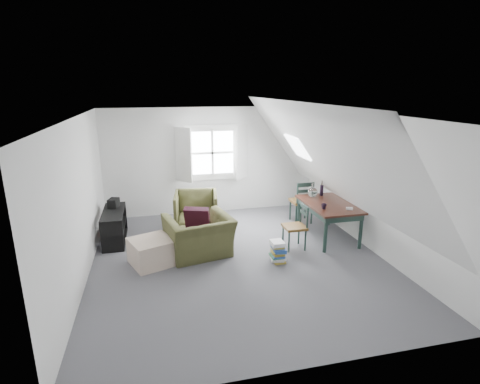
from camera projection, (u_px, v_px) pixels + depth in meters
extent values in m
plane|color=#525258|center=(239.00, 260.00, 6.61)|extent=(5.50, 5.50, 0.00)
plane|color=white|center=(239.00, 116.00, 5.93)|extent=(5.50, 5.50, 0.00)
plane|color=silver|center=(212.00, 161.00, 8.84)|extent=(5.00, 0.00, 5.00)
plane|color=silver|center=(302.00, 265.00, 3.69)|extent=(5.00, 0.00, 5.00)
plane|color=silver|center=(80.00, 202.00, 5.71)|extent=(0.00, 5.50, 5.50)
plane|color=silver|center=(372.00, 183.00, 6.82)|extent=(0.00, 5.50, 5.50)
plane|color=white|center=(141.00, 165.00, 5.78)|extent=(3.19, 5.50, 4.48)
plane|color=white|center=(326.00, 157.00, 6.47)|extent=(3.19, 5.50, 4.48)
cube|color=white|center=(212.00, 153.00, 8.77)|extent=(1.30, 0.04, 1.30)
cube|color=white|center=(184.00, 155.00, 8.47)|extent=(0.35, 0.35, 1.25)
cube|color=white|center=(242.00, 153.00, 8.77)|extent=(0.35, 0.35, 1.25)
cube|color=white|center=(212.00, 153.00, 8.76)|extent=(1.00, 0.02, 1.00)
cube|color=white|center=(212.00, 153.00, 8.74)|extent=(1.08, 0.04, 0.05)
cube|color=white|center=(212.00, 153.00, 8.74)|extent=(0.05, 0.04, 1.08)
cube|color=white|center=(297.00, 147.00, 7.69)|extent=(0.35, 0.75, 0.47)
imported|color=#404121|center=(199.00, 255.00, 6.80)|extent=(1.30, 1.19, 0.73)
imported|color=#404121|center=(197.00, 229.00, 8.01)|extent=(1.00, 1.02, 0.82)
cube|color=#340E1D|center=(197.00, 219.00, 6.77)|extent=(0.51, 0.39, 0.46)
cube|color=#C5AD98|center=(152.00, 252.00, 6.40)|extent=(0.86, 0.86, 0.44)
cube|color=black|center=(329.00, 204.00, 7.40)|extent=(0.87, 1.44, 0.04)
cube|color=#1F332D|center=(328.00, 208.00, 7.42)|extent=(0.77, 1.35, 0.12)
cylinder|color=#1F332D|center=(325.00, 235.00, 6.81)|extent=(0.07, 0.07, 0.68)
cylinder|color=#1F332D|center=(361.00, 232.00, 6.97)|extent=(0.07, 0.07, 0.68)
cylinder|color=#1F332D|center=(299.00, 213.00, 8.02)|extent=(0.07, 0.07, 0.68)
cylinder|color=#1F332D|center=(329.00, 210.00, 8.18)|extent=(0.07, 0.07, 0.68)
sphere|color=silver|center=(313.00, 192.00, 7.75)|extent=(0.21, 0.21, 0.21)
cylinder|color=silver|center=(313.00, 186.00, 7.71)|extent=(0.07, 0.07, 0.11)
cylinder|color=black|center=(322.00, 190.00, 7.90)|extent=(0.07, 0.07, 0.23)
cylinder|color=#3F2D1E|center=(322.00, 179.00, 7.83)|extent=(0.03, 0.05, 0.41)
cylinder|color=#3F2D1E|center=(323.00, 179.00, 7.84)|extent=(0.04, 0.06, 0.40)
cylinder|color=#3F2D1E|center=(322.00, 179.00, 7.82)|extent=(0.05, 0.07, 0.40)
imported|color=black|center=(324.00, 209.00, 7.05)|extent=(0.13, 0.13, 0.10)
cube|color=white|center=(349.00, 209.00, 7.01)|extent=(0.14, 0.11, 0.04)
cube|color=brown|center=(301.00, 201.00, 8.33)|extent=(0.45, 0.45, 0.05)
cylinder|color=#1F332D|center=(305.00, 209.00, 8.61)|extent=(0.04, 0.04, 0.46)
cylinder|color=#1F332D|center=(312.00, 214.00, 8.27)|extent=(0.04, 0.04, 0.46)
cylinder|color=#1F332D|center=(290.00, 210.00, 8.53)|extent=(0.04, 0.04, 0.46)
cylinder|color=#1F332D|center=(296.00, 215.00, 8.19)|extent=(0.04, 0.04, 0.46)
cylinder|color=#1F332D|center=(313.00, 193.00, 8.12)|extent=(0.04, 0.04, 0.48)
cylinder|color=#1F332D|center=(297.00, 194.00, 8.04)|extent=(0.04, 0.04, 0.48)
cube|color=#1F332D|center=(306.00, 185.00, 8.03)|extent=(0.36, 0.03, 0.09)
cube|color=#1F332D|center=(305.00, 191.00, 8.06)|extent=(0.36, 0.03, 0.06)
cube|color=brown|center=(294.00, 227.00, 6.97)|extent=(0.40, 0.40, 0.05)
cylinder|color=#1F332D|center=(283.00, 236.00, 7.14)|extent=(0.03, 0.03, 0.41)
cylinder|color=#1F332D|center=(299.00, 234.00, 7.21)|extent=(0.03, 0.03, 0.41)
cylinder|color=#1F332D|center=(289.00, 242.00, 6.84)|extent=(0.03, 0.03, 0.41)
cylinder|color=#1F332D|center=(305.00, 240.00, 6.91)|extent=(0.03, 0.03, 0.41)
cylinder|color=#1F332D|center=(301.00, 213.00, 7.10)|extent=(0.03, 0.03, 0.43)
cylinder|color=#1F332D|center=(307.00, 218.00, 6.80)|extent=(0.03, 0.03, 0.43)
cube|color=#1F332D|center=(304.00, 207.00, 6.90)|extent=(0.03, 0.32, 0.08)
cube|color=#1F332D|center=(304.00, 213.00, 6.94)|extent=(0.03, 0.32, 0.06)
cube|color=black|center=(116.00, 240.00, 7.43)|extent=(0.40, 1.19, 0.03)
cube|color=black|center=(114.00, 226.00, 7.35)|extent=(0.40, 1.19, 0.03)
cube|color=black|center=(113.00, 212.00, 7.27)|extent=(0.40, 1.19, 0.03)
cube|color=black|center=(112.00, 237.00, 6.81)|extent=(0.40, 0.03, 0.60)
cube|color=black|center=(117.00, 217.00, 7.90)|extent=(0.40, 0.03, 0.60)
cube|color=#264C99|center=(114.00, 241.00, 7.07)|extent=(0.18, 0.20, 0.22)
cube|color=red|center=(116.00, 233.00, 7.49)|extent=(0.18, 0.24, 0.22)
cube|color=white|center=(113.00, 224.00, 7.13)|extent=(0.18, 0.22, 0.20)
cube|color=black|center=(114.00, 203.00, 7.48)|extent=(0.24, 0.28, 0.19)
cube|color=#B29933|center=(278.00, 261.00, 6.53)|extent=(0.20, 0.26, 0.03)
cube|color=white|center=(277.00, 259.00, 6.53)|extent=(0.25, 0.29, 0.03)
cube|color=white|center=(279.00, 257.00, 6.51)|extent=(0.21, 0.28, 0.03)
cube|color=#337F4C|center=(276.00, 256.00, 6.50)|extent=(0.21, 0.26, 0.03)
cube|color=#264C99|center=(278.00, 255.00, 6.48)|extent=(0.23, 0.30, 0.02)
cube|color=#B29933|center=(278.00, 253.00, 6.49)|extent=(0.20, 0.26, 0.02)
cube|color=#B29933|center=(278.00, 251.00, 6.50)|extent=(0.23, 0.29, 0.03)
cube|color=#264C99|center=(280.00, 250.00, 6.46)|extent=(0.23, 0.30, 0.03)
cube|color=#264C99|center=(279.00, 249.00, 6.45)|extent=(0.23, 0.29, 0.03)
cube|color=#B29933|center=(277.00, 246.00, 6.48)|extent=(0.21, 0.27, 0.03)
cube|color=white|center=(277.00, 244.00, 6.46)|extent=(0.22, 0.25, 0.04)
cube|color=white|center=(277.00, 242.00, 6.46)|extent=(0.22, 0.26, 0.03)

